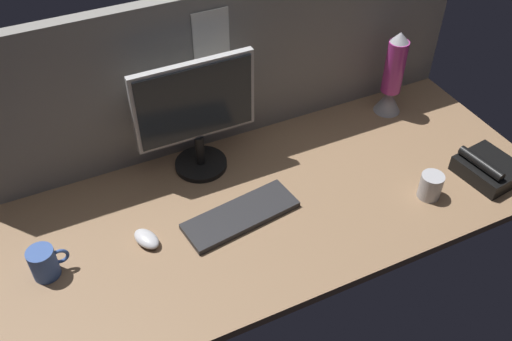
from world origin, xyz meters
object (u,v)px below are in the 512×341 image
Objects in this scene: mug_ceramic_blue at (45,264)px; lava_lamp at (392,80)px; mouse at (147,239)px; keyboard at (241,215)px; mug_steel at (431,186)px; monitor at (196,113)px; desk_phone at (488,169)px.

mug_ceramic_blue is 0.33× the size of lava_lamp.
lava_lamp is at bearing -8.55° from mouse.
keyboard is 4.19× the size of mug_steel.
mug_steel reaches higher than keyboard.
keyboard is (2.36, -28.88, -21.58)cm from monitor.
mug_steel is 23.91cm from desk_phone.
monitor is 43.27cm from mouse.
monitor is 1.11× the size of keyboard.
mug_steel is at bearing -24.22° from keyboard.
mouse reaches higher than keyboard.
monitor is 36.13cm from keyboard.
desk_phone is at bearing -8.58° from mug_ceramic_blue.
monitor is 3.67× the size of mug_ceramic_blue.
mug_steel is at bearing -108.82° from lava_lamp.
mug_steel is 0.26× the size of lava_lamp.
mouse is at bearing -136.45° from monitor.
lava_lamp is 47.87cm from desk_phone.
keyboard is at bearing -27.16° from mouse.
mug_ceramic_blue is at bearing 171.42° from desk_phone.
monitor is 79.64cm from mug_steel.
monitor is at bearing 21.69° from mouse.
lava_lamp reaches higher than keyboard.
lava_lamp is at bearing -0.94° from monitor.
mouse is 1.09× the size of mug_steel.
mug_ceramic_blue reaches higher than desk_phone.
mug_ceramic_blue is at bearing -169.72° from lava_lamp.
monitor is at bearing 24.32° from mug_ceramic_blue.
desk_phone is at bearing -20.10° from keyboard.
lava_lamp is (104.96, 24.84, 12.46)cm from mouse.
desk_phone is (23.87, -0.63, -1.23)cm from mug_steel.
lava_lamp is (75.12, 27.61, 13.16)cm from keyboard.
monitor is 77.95cm from lava_lamp.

